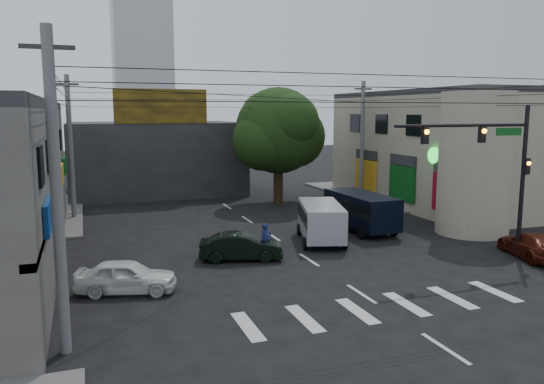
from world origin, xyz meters
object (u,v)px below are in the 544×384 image
utility_pole_near_left (57,196)px  traffic_gantry (495,158)px  silver_minivan (321,223)px  street_tree (278,131)px  maroon_sedan (532,245)px  utility_pole_far_left (71,148)px  white_compact (126,276)px  traffic_officer (266,241)px  dark_sedan (241,247)px  utility_pole_far_right (362,142)px  navy_van (361,212)px

utility_pole_near_left → traffic_gantry: bearing=10.8°
silver_minivan → traffic_gantry: bearing=-119.1°
street_tree → maroon_sedan: (6.15, -18.22, -4.86)m
utility_pole_near_left → silver_minivan: bearing=37.3°
street_tree → utility_pole_far_left: size_ratio=0.95×
white_compact → traffic_officer: (6.63, 2.81, 0.19)m
traffic_gantry → silver_minivan: traffic_gantry is taller
traffic_officer → dark_sedan: bearing=160.0°
traffic_gantry → traffic_officer: 11.16m
utility_pole_far_right → traffic_gantry: bearing=-98.9°
navy_van → traffic_officer: navy_van is taller
utility_pole_near_left → navy_van: (15.84, 11.20, -3.51)m
street_tree → white_compact: (-12.43, -16.81, -4.83)m
traffic_gantry → utility_pole_near_left: 18.66m
street_tree → traffic_gantry: street_tree is taller
traffic_gantry → utility_pole_far_left: size_ratio=0.78×
street_tree → navy_van: bearing=-82.6°
utility_pole_far_right → white_compact: (-18.93, -15.81, -3.95)m
utility_pole_far_right → white_compact: bearing=-140.1°
street_tree → maroon_sedan: size_ratio=1.94×
utility_pole_near_left → utility_pole_far_right: bearing=44.3°
utility_pole_far_left → traffic_officer: (8.70, -13.00, -3.76)m
traffic_gantry → maroon_sedan: traffic_gantry is taller
utility_pole_far_left → white_compact: (2.07, -15.81, -3.95)m
utility_pole_far_left → street_tree: bearing=3.9°
white_compact → maroon_sedan: (18.58, -1.41, -0.04)m
utility_pole_far_right → dark_sedan: bearing=-136.3°
traffic_gantry → utility_pole_far_right: (2.68, 17.00, -0.23)m
dark_sedan → silver_minivan: bearing=-53.6°
white_compact → silver_minivan: silver_minivan is taller
traffic_gantry → utility_pole_far_right: size_ratio=0.78×
maroon_sedan → dark_sedan: bearing=-3.4°
maroon_sedan → silver_minivan: size_ratio=0.87×
silver_minivan → traffic_officer: size_ratio=3.07×
traffic_gantry → maroon_sedan: (2.32, -0.22, -4.22)m
traffic_gantry → utility_pole_near_left: utility_pole_near_left is taller
street_tree → silver_minivan: (-1.99, -11.97, -4.45)m
dark_sedan → white_compact: size_ratio=1.00×
utility_pole_far_right → silver_minivan: bearing=-127.7°
utility_pole_near_left → dark_sedan: (7.50, 7.58, -3.96)m
white_compact → traffic_officer: bearing=-51.4°
dark_sedan → silver_minivan: 5.39m
utility_pole_far_left → maroon_sedan: (20.65, -17.22, -3.99)m
traffic_gantry → utility_pole_far_left: bearing=137.1°
utility_pole_near_left → dark_sedan: size_ratio=2.25×
traffic_gantry → white_compact: 16.82m
utility_pole_far_right → dark_sedan: 19.10m
dark_sedan → traffic_officer: size_ratio=2.44×
utility_pole_far_left → dark_sedan: (7.50, -12.92, -3.96)m
traffic_officer → utility_pole_far_left: bearing=107.6°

